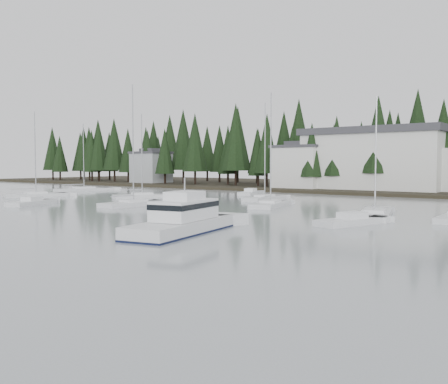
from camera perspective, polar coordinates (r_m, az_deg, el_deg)
The scene contains 16 objects.
far_shore_land at distance 105.30m, azimuth 22.10°, elevation 0.28°, with size 240.00×54.00×1.00m, color black.
conifer_treeline at distance 94.76m, azimuth 20.33°, elevation 0.01°, with size 200.00×22.00×20.00m, color black, non-canonical shape.
house_west at distance 95.21m, azimuth 8.70°, elevation 2.99°, with size 9.54×7.42×8.75m.
house_far_west at distance 122.57m, azimuth -8.32°, elevation 2.91°, with size 8.48×7.42×8.25m.
harbor_inn at distance 92.09m, azimuth 17.97°, elevation 3.57°, with size 29.50×11.50×10.90m.
cabin_cruiser_center at distance 35.79m, azimuth -4.79°, elevation -3.60°, with size 5.43×11.12×4.58m.
sailboat_0 at distance 48.53m, azimuth 16.85°, elevation -2.69°, with size 5.45×10.69×11.69m.
sailboat_1 at distance 59.90m, azimuth -10.29°, elevation -1.48°, with size 3.23×8.55×14.77m.
sailboat_3 at distance 73.87m, azimuth -9.33°, elevation -0.61°, with size 6.34×8.61×12.75m.
sailboat_4 at distance 58.21m, azimuth 5.34°, elevation -1.58°, with size 4.66×8.75×13.72m.
sailboat_6 at distance 68.68m, azimuth 4.68°, elevation -0.85°, with size 3.27×8.49×13.81m.
sailboat_7 at distance 95.85m, azimuth -15.70°, elevation 0.16°, with size 4.92×11.01×12.95m.
sailboat_8 at distance 80.73m, azimuth -20.68°, elevation -0.46°, with size 5.52×9.52×13.36m.
runabout_0 at distance 64.73m, azimuth -21.12°, elevation -1.26°, with size 4.35×7.16×1.42m.
runabout_1 at distance 42.04m, azimuth 14.44°, elevation -3.44°, with size 4.18×7.29×1.42m.
runabout_3 at distance 81.22m, azimuth 3.06°, elevation -0.19°, with size 3.81×6.84×1.42m.
Camera 1 is at (27.89, -4.42, 4.90)m, focal length 40.00 mm.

